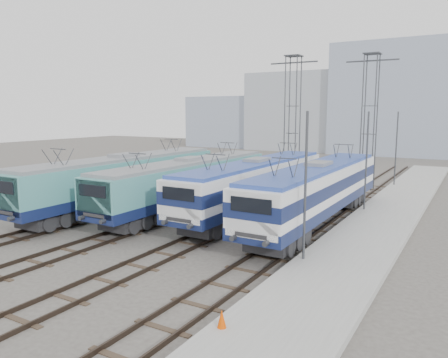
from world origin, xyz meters
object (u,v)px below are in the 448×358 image
Objects in this scene: safety_cone at (222,319)px; catenary_tower_west at (292,115)px; mast_rear at (396,150)px; locomotive_far_left at (122,177)px; locomotive_center_right at (256,181)px; catenary_tower_east at (369,116)px; mast_front at (305,190)px; locomotive_center_left at (188,181)px; mast_mid at (366,163)px; locomotive_far_right at (317,188)px.

catenary_tower_west is at bearing 107.53° from safety_cone.
mast_rear reaches higher than safety_cone.
locomotive_center_right is at bearing 20.32° from locomotive_far_left.
mast_front is (2.10, -22.00, -3.14)m from catenary_tower_east.
mast_mid is (10.85, 5.73, 1.28)m from locomotive_center_left.
locomotive_center_left is 2.54× the size of mast_front.
locomotive_center_left reaches higher than safety_cone.
locomotive_far_left is 31.79× the size of safety_cone.
mast_rear is at bearing 58.53° from locomotive_center_left.
locomotive_center_left is 30.25× the size of safety_cone.
mast_mid is at bearing 90.00° from mast_front.
mast_mid is (6.35, 4.13, 1.21)m from locomotive_center_right.
mast_rear is at bearing 51.73° from locomotive_far_left.
mast_rear is at bearing 90.13° from safety_cone.
locomotive_center_right is 10.19m from mast_front.
catenary_tower_west is 22.00m from mast_front.
catenary_tower_east is at bearing 73.26° from locomotive_center_right.
locomotive_center_left is 12.60m from mast_front.
catenary_tower_west is 9.99m from mast_rear.
mast_front is at bearing 90.54° from safety_cone.
catenary_tower_east is (-0.25, 14.74, 4.31)m from locomotive_far_right.
safety_cone is at bearing -51.50° from locomotive_center_left.
mast_mid is at bearing -42.93° from catenary_tower_west.
locomotive_far_left is 2.67× the size of mast_mid.
locomotive_center_right is (4.50, 1.60, 0.08)m from locomotive_center_left.
catenary_tower_west is 1.00× the size of catenary_tower_east.
locomotive_far_left is at bearing -159.68° from locomotive_center_right.
locomotive_far_left is 13.77m from locomotive_far_right.
locomotive_center_left is 20.82m from mast_rear.
catenary_tower_east is (8.75, 15.73, 4.42)m from locomotive_center_left.
locomotive_center_left is 2.54× the size of mast_rear.
catenary_tower_east reaches higher than locomotive_center_left.
mast_mid is at bearing -90.00° from mast_rear.
locomotive_far_right is at bearing 11.38° from locomotive_far_left.
locomotive_far_left is 2.67× the size of mast_front.
catenary_tower_west reaches higher than locomotive_center_right.
locomotive_center_right reaches higher than locomotive_center_left.
mast_rear is 11.91× the size of safety_cone.
catenary_tower_west is at bearing -155.06° from mast_rear.
locomotive_far_left is at bearing -128.27° from mast_rear.
catenary_tower_east is 30.15m from safety_cone.
mast_front is 1.00× the size of mast_rear.
mast_rear is (8.60, 4.00, -3.14)m from catenary_tower_west.
locomotive_center_left is at bearing -119.09° from catenary_tower_east.
catenary_tower_east reaches higher than mast_mid.
catenary_tower_west is (6.75, 15.46, 4.32)m from locomotive_far_left.
mast_rear is (2.10, 2.00, -3.14)m from catenary_tower_east.
mast_front is (8.60, -20.00, -3.14)m from catenary_tower_west.
mast_rear is at bearing 43.60° from catenary_tower_east.
mast_rear is at bearing 24.94° from catenary_tower_west.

